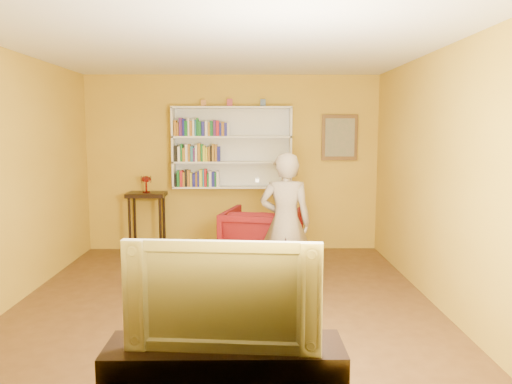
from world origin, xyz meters
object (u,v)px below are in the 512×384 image
tv_cabinet (225,384)px  television (224,291)px  person (285,223)px  console_table (147,203)px  ruby_lustre (146,181)px  bookshelf (232,148)px  armchair (262,241)px

tv_cabinet → television: television is taller
person → television: size_ratio=1.36×
console_table → tv_cabinet: 4.74m
ruby_lustre → tv_cabinet: (1.41, -4.50, -0.84)m
ruby_lustre → television: size_ratio=0.21×
bookshelf → console_table: size_ratio=1.94×
console_table → ruby_lustre: bearing=0.0°
television → armchair: bearing=89.6°
console_table → person: person is taller
person → tv_cabinet: person is taller
bookshelf → person: 2.30m
television → tv_cabinet: bearing=0.0°
armchair → tv_cabinet: 3.35m
bookshelf → television: (0.12, -4.66, -0.72)m
ruby_lustre → bookshelf: bearing=7.0°
bookshelf → armchair: size_ratio=1.88×
ruby_lustre → person: person is taller
bookshelf → console_table: (-1.29, -0.16, -0.83)m
console_table → tv_cabinet: (1.41, -4.50, -0.50)m
armchair → console_table: bearing=-19.9°
bookshelf → console_table: bookshelf is taller
person → tv_cabinet: 2.72m
ruby_lustre → armchair: bearing=-34.1°
bookshelf → ruby_lustre: bearing=-173.0°
bookshelf → ruby_lustre: size_ratio=7.17×
person → television: 2.67m
bookshelf → tv_cabinet: 4.85m
console_table → television: television is taller
person → console_table: bearing=-37.5°
tv_cabinet → bookshelf: bearing=91.4°
person → television: person is taller
armchair → tv_cabinet: bearing=98.8°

